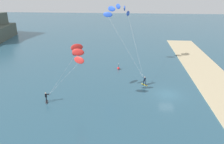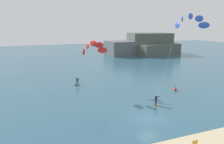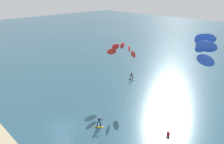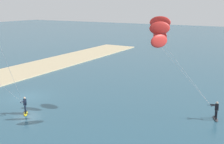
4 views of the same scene
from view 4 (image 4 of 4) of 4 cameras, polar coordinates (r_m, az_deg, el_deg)
ground_plane at (r=33.18m, az=-17.07°, el=-4.88°), size 240.00×240.00×0.00m
kitesurfer_mid_water at (r=25.22m, az=10.19°, el=7.67°), size 5.46×7.06×9.20m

